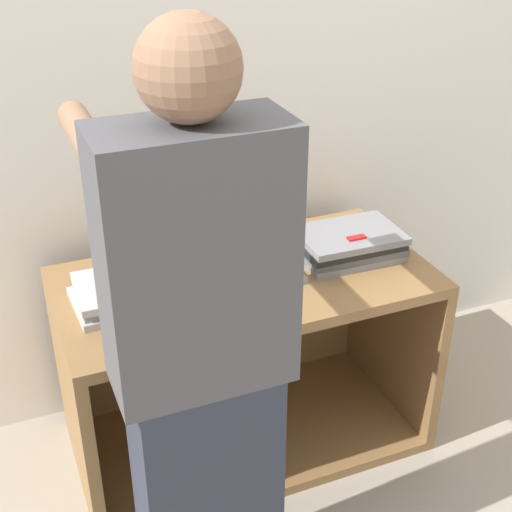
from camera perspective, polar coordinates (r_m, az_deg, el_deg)
The scene contains 8 objects.
ground_plane at distance 2.41m, azimuth 2.01°, elevation -18.79°, with size 12.00×12.00×0.00m, color #9E9384.
wall_back at distance 2.36m, azimuth -4.73°, elevation 14.54°, with size 8.00×0.05×2.40m.
cart at distance 2.44m, azimuth -1.40°, elevation -7.61°, with size 1.16×0.60×0.66m.
laptop_open at distance 2.22m, azimuth -1.35°, elevation 0.01°, with size 0.32×0.29×0.24m.
laptop_stack_left at distance 2.11m, azimuth -9.88°, elevation -2.69°, with size 0.34×0.25×0.07m.
laptop_stack_right at distance 2.32m, azimuth 7.35°, elevation 1.00°, with size 0.34×0.25×0.09m.
person at distance 1.65m, azimuth -4.45°, elevation -8.72°, with size 0.40×0.52×1.56m.
inventory_tag at distance 2.26m, azimuth 8.04°, elevation 1.46°, with size 0.06×0.02×0.01m.
Camera 1 is at (-0.69, -1.47, 1.78)m, focal length 50.00 mm.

